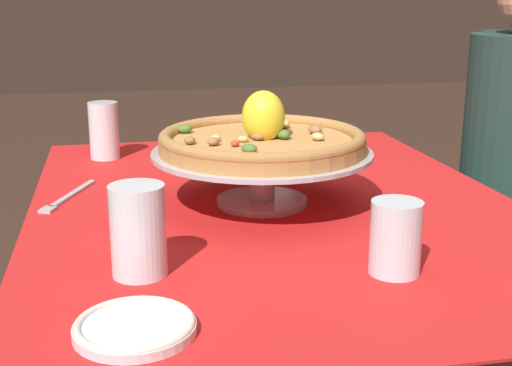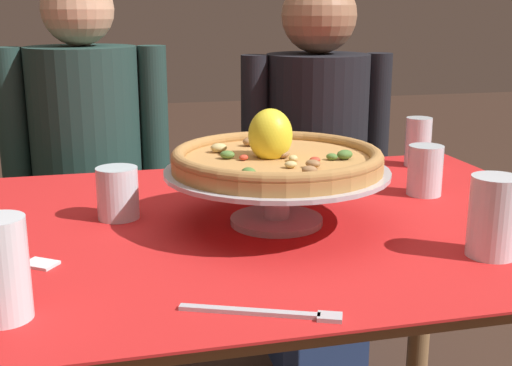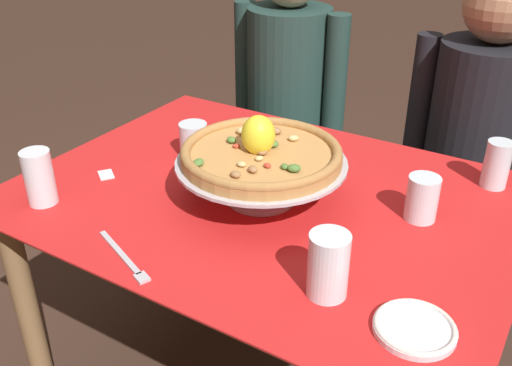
{
  "view_description": "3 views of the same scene",
  "coord_description": "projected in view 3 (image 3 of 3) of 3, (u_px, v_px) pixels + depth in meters",
  "views": [
    {
      "loc": [
        1.21,
        -0.29,
        1.13
      ],
      "look_at": [
        0.01,
        -0.04,
        0.79
      ],
      "focal_mm": 48.2,
      "sensor_mm": 36.0,
      "label": 1
    },
    {
      "loc": [
        -0.31,
        -1.15,
        1.13
      ],
      "look_at": [
        -0.02,
        0.04,
        0.81
      ],
      "focal_mm": 46.47,
      "sensor_mm": 36.0,
      "label": 2
    },
    {
      "loc": [
        0.63,
        -1.07,
        1.46
      ],
      "look_at": [
        -0.03,
        -0.0,
        0.77
      ],
      "focal_mm": 40.2,
      "sensor_mm": 36.0,
      "label": 3
    }
  ],
  "objects": [
    {
      "name": "diner_left",
      "position": [
        287.0,
        128.0,
        2.21
      ],
      "size": [
        0.46,
        0.33,
        1.23
      ],
      "color": "black",
      "rests_on": "ground"
    },
    {
      "name": "water_glass_back_right",
      "position": [
        496.0,
        167.0,
        1.44
      ],
      "size": [
        0.06,
        0.06,
        0.12
      ],
      "color": "silver",
      "rests_on": "dining_table"
    },
    {
      "name": "diner_right",
      "position": [
        470.0,
        167.0,
        1.91
      ],
      "size": [
        0.47,
        0.33,
        1.22
      ],
      "color": "navy",
      "rests_on": "ground"
    },
    {
      "name": "side_plate",
      "position": [
        415.0,
        328.0,
        1.0
      ],
      "size": [
        0.15,
        0.15,
        0.02
      ],
      "color": "white",
      "rests_on": "dining_table"
    },
    {
      "name": "pizza",
      "position": [
        259.0,
        152.0,
        1.35
      ],
      "size": [
        0.38,
        0.38,
        0.11
      ],
      "color": "#BC8447",
      "rests_on": "pizza_stand"
    },
    {
      "name": "water_glass_side_left",
      "position": [
        194.0,
        142.0,
        1.59
      ],
      "size": [
        0.08,
        0.08,
        0.1
      ],
      "color": "silver",
      "rests_on": "dining_table"
    },
    {
      "name": "water_glass_front_right",
      "position": [
        328.0,
        269.0,
        1.07
      ],
      "size": [
        0.08,
        0.08,
        0.13
      ],
      "color": "white",
      "rests_on": "dining_table"
    },
    {
      "name": "dining_table",
      "position": [
        266.0,
        231.0,
        1.48
      ],
      "size": [
        1.22,
        0.91,
        0.75
      ],
      "color": "olive",
      "rests_on": "ground"
    },
    {
      "name": "water_glass_side_right",
      "position": [
        422.0,
        201.0,
        1.31
      ],
      "size": [
        0.07,
        0.07,
        0.11
      ],
      "color": "silver",
      "rests_on": "dining_table"
    },
    {
      "name": "dinner_fork",
      "position": [
        125.0,
        259.0,
        1.18
      ],
      "size": [
        0.2,
        0.1,
        0.01
      ],
      "color": "#B7B7C1",
      "rests_on": "dining_table"
    },
    {
      "name": "water_glass_front_left",
      "position": [
        40.0,
        181.0,
        1.36
      ],
      "size": [
        0.07,
        0.07,
        0.14
      ],
      "color": "white",
      "rests_on": "dining_table"
    },
    {
      "name": "sugar_packet",
      "position": [
        106.0,
        175.0,
        1.51
      ],
      "size": [
        0.06,
        0.06,
        0.0
      ],
      "primitive_type": "cube",
      "rotation": [
        0.0,
        0.0,
        2.53
      ],
      "color": "white",
      "rests_on": "dining_table"
    },
    {
      "name": "pizza_stand",
      "position": [
        260.0,
        170.0,
        1.37
      ],
      "size": [
        0.41,
        0.41,
        0.1
      ],
      "color": "#B7B7C1",
      "rests_on": "dining_table"
    }
  ]
}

